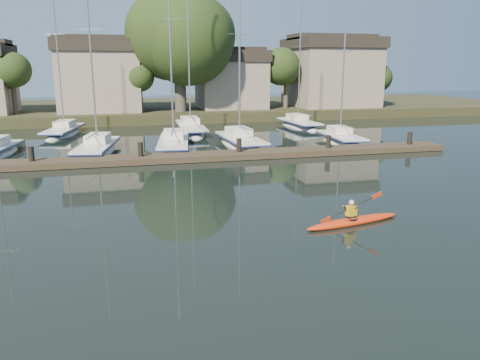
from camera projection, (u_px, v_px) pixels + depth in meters
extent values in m
plane|color=black|center=(253.00, 241.00, 15.28)|extent=(160.00, 160.00, 0.00)
ellipsoid|color=red|center=(353.00, 222.00, 16.93)|extent=(4.07, 1.34, 0.31)
cylinder|color=black|center=(351.00, 219.00, 16.85)|extent=(0.71, 0.71, 0.08)
imported|color=#2D282B|center=(351.00, 211.00, 16.77)|extent=(0.27, 0.36, 0.88)
cube|color=gold|center=(351.00, 211.00, 16.77)|extent=(0.38, 0.32, 0.36)
sphere|color=#E2B18D|center=(352.00, 202.00, 16.70)|extent=(0.20, 0.20, 0.20)
cube|color=#443326|center=(191.00, 157.00, 28.43)|extent=(34.00, 2.00, 0.35)
cylinder|color=black|center=(32.00, 162.00, 26.28)|extent=(0.32, 0.32, 1.80)
cylinder|color=black|center=(141.00, 157.00, 27.70)|extent=(0.32, 0.32, 1.80)
cylinder|color=black|center=(239.00, 153.00, 29.11)|extent=(0.32, 0.32, 1.80)
cylinder|color=black|center=(328.00, 149.00, 30.53)|extent=(0.32, 0.32, 1.80)
cylinder|color=black|center=(409.00, 145.00, 31.95)|extent=(0.32, 0.32, 1.80)
ellipsoid|color=silver|center=(98.00, 158.00, 31.00)|extent=(3.32, 8.47, 1.85)
cube|color=silver|center=(97.00, 145.00, 30.79)|extent=(2.99, 6.99, 0.14)
cube|color=navy|center=(97.00, 146.00, 30.81)|extent=(3.10, 7.17, 0.08)
cube|color=silver|center=(98.00, 138.00, 31.18)|extent=(1.71, 2.50, 0.53)
cylinder|color=#9EA0A5|center=(91.00, 52.00, 29.64)|extent=(0.12, 0.12, 11.65)
cylinder|color=#9EA0A5|center=(92.00, 136.00, 29.41)|extent=(0.57, 3.11, 0.08)
cylinder|color=#9EA0A5|center=(89.00, 29.00, 29.31)|extent=(1.54, 0.28, 0.03)
ellipsoid|color=silver|center=(174.00, 153.00, 32.68)|extent=(3.29, 9.14, 1.89)
cube|color=silver|center=(173.00, 140.00, 32.46)|extent=(2.97, 7.53, 0.14)
cube|color=navy|center=(173.00, 142.00, 32.48)|extent=(3.08, 7.72, 0.08)
cube|color=silver|center=(173.00, 134.00, 32.89)|extent=(1.72, 2.67, 0.55)
cylinder|color=#9EA0A5|center=(170.00, 43.00, 31.18)|extent=(0.12, 0.12, 12.91)
cylinder|color=#9EA0A5|center=(172.00, 132.00, 30.98)|extent=(0.55, 3.37, 0.08)
cylinder|color=#9EA0A5|center=(169.00, 19.00, 30.81)|extent=(1.58, 0.25, 0.03)
ellipsoid|color=silver|center=(241.00, 151.00, 33.72)|extent=(2.58, 8.40, 1.97)
cube|color=silver|center=(241.00, 138.00, 33.50)|extent=(2.40, 6.90, 0.15)
cube|color=navy|center=(241.00, 139.00, 33.52)|extent=(2.49, 7.07, 0.08)
cube|color=silver|center=(239.00, 132.00, 33.87)|extent=(1.56, 2.39, 0.57)
cylinder|color=#9EA0A5|center=(240.00, 55.00, 32.37)|extent=(0.12, 0.12, 11.41)
cylinder|color=#9EA0A5|center=(246.00, 128.00, 32.14)|extent=(0.24, 3.15, 0.08)
cylinder|color=#9EA0A5|center=(240.00, 34.00, 32.04)|extent=(1.66, 0.11, 0.03)
ellipsoid|color=silver|center=(341.00, 147.00, 35.15)|extent=(2.43, 6.89, 1.84)
cube|color=silver|center=(341.00, 135.00, 34.95)|extent=(2.26, 5.66, 0.14)
cube|color=navy|center=(341.00, 136.00, 34.96)|extent=(2.34, 5.80, 0.08)
cube|color=silver|center=(339.00, 130.00, 35.25)|extent=(1.46, 1.97, 0.53)
cylinder|color=#9EA0A5|center=(344.00, 68.00, 33.98)|extent=(0.12, 0.12, 9.69)
cylinder|color=#9EA0A5|center=(347.00, 127.00, 33.79)|extent=(0.23, 2.58, 0.08)
cylinder|color=#9EA0A5|center=(344.00, 52.00, 33.70)|extent=(1.55, 0.12, 0.03)
ellipsoid|color=silver|center=(64.00, 138.00, 39.25)|extent=(3.40, 8.60, 1.77)
cube|color=silver|center=(63.00, 128.00, 39.05)|extent=(3.04, 7.10, 0.13)
cube|color=navy|center=(63.00, 129.00, 39.07)|extent=(3.15, 7.27, 0.07)
cube|color=silver|center=(65.00, 123.00, 39.45)|extent=(1.70, 2.54, 0.51)
cylinder|color=#9EA0A5|center=(58.00, 53.00, 37.85)|extent=(0.11, 0.11, 12.11)
cylinder|color=#9EA0A5|center=(58.00, 121.00, 37.65)|extent=(0.63, 3.15, 0.07)
cylinder|color=#9EA0A5|center=(56.00, 34.00, 37.50)|extent=(1.47, 0.29, 0.03)
ellipsoid|color=silver|center=(191.00, 136.00, 40.81)|extent=(2.54, 10.26, 1.94)
cube|color=silver|center=(191.00, 125.00, 40.60)|extent=(2.36, 8.43, 0.14)
cube|color=navy|center=(191.00, 126.00, 40.62)|extent=(2.45, 8.63, 0.08)
cube|color=silver|center=(190.00, 120.00, 41.09)|extent=(1.54, 2.91, 0.56)
cylinder|color=#9EA0A5|center=(188.00, 39.00, 39.19)|extent=(0.12, 0.12, 14.26)
cylinder|color=#9EA0A5|center=(192.00, 118.00, 38.95)|extent=(0.23, 3.87, 0.08)
cylinder|color=#9EA0A5|center=(188.00, 18.00, 38.78)|extent=(1.63, 0.09, 0.03)
ellipsoid|color=silver|center=(299.00, 131.00, 44.03)|extent=(2.51, 7.98, 1.87)
cube|color=silver|center=(299.00, 121.00, 43.82)|extent=(2.33, 6.56, 0.14)
cube|color=navy|center=(299.00, 122.00, 43.84)|extent=(2.42, 6.72, 0.08)
cube|color=silver|center=(297.00, 117.00, 44.17)|extent=(1.50, 2.28, 0.54)
cylinder|color=#9EA0A5|center=(300.00, 61.00, 42.74)|extent=(0.12, 0.12, 10.83)
cylinder|color=#9EA0A5|center=(305.00, 114.00, 42.54)|extent=(0.25, 2.99, 0.08)
cylinder|color=#9EA0A5|center=(300.00, 46.00, 42.44)|extent=(1.57, 0.12, 0.03)
cube|color=#263018|center=(155.00, 109.00, 56.63)|extent=(90.00, 24.00, 1.00)
cube|color=gray|center=(100.00, 82.00, 48.73)|extent=(8.00, 8.00, 6.00)
cube|color=black|center=(97.00, 46.00, 47.88)|extent=(8.40, 8.40, 1.20)
cube|color=gray|center=(231.00, 85.00, 52.15)|extent=(7.00, 7.00, 5.00)
cube|color=black|center=(230.00, 56.00, 51.42)|extent=(7.35, 7.35, 1.20)
cube|color=gray|center=(330.00, 78.00, 54.81)|extent=(9.00, 9.00, 6.50)
cube|color=black|center=(332.00, 44.00, 53.90)|extent=(9.45, 9.45, 1.20)
cylinder|color=#4B453C|center=(180.00, 87.00, 47.91)|extent=(1.20, 1.20, 5.00)
sphere|color=#203113|center=(179.00, 36.00, 46.72)|extent=(8.50, 8.50, 8.50)
cylinder|color=#4B453C|center=(14.00, 99.00, 45.31)|extent=(0.48, 0.48, 3.00)
sphere|color=#203113|center=(11.00, 72.00, 44.72)|extent=(3.40, 3.40, 3.40)
cylinder|color=#4B453C|center=(141.00, 98.00, 47.70)|extent=(0.38, 0.38, 2.80)
sphere|color=#203113|center=(140.00, 76.00, 47.18)|extent=(2.72, 2.72, 2.72)
cylinder|color=#4B453C|center=(286.00, 93.00, 52.37)|extent=(0.50, 0.50, 3.20)
sphere|color=#203113|center=(286.00, 69.00, 51.74)|extent=(3.57, 3.57, 3.57)
cylinder|color=#4B453C|center=(373.00, 96.00, 53.39)|extent=(0.41, 0.41, 2.60)
sphere|color=#203113|center=(374.00, 76.00, 52.88)|extent=(2.89, 2.89, 2.89)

